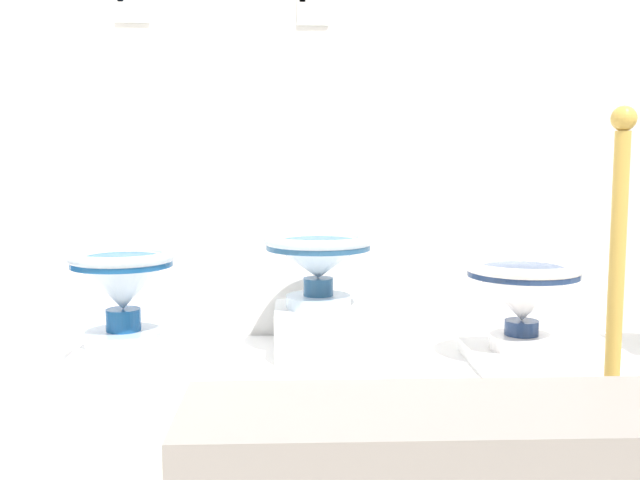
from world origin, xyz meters
TOP-DOWN VIEW (x-y plane):
  - display_platform at (2.17, 2.19)m, footprint 3.57×0.76m
  - plinth_block_slender_white at (1.47, 2.11)m, footprint 0.32×0.31m
  - antique_toilet_slender_white at (1.47, 2.11)m, footprint 0.37×0.37m
  - plinth_block_pale_glazed at (2.16, 2.29)m, footprint 0.33×0.35m
  - antique_toilet_pale_glazed at (2.16, 2.29)m, footprint 0.41×0.41m
  - plinth_block_leftmost at (2.90, 2.13)m, footprint 0.38×0.39m
  - antique_toilet_leftmost at (2.90, 2.13)m, footprint 0.42×0.42m
  - info_placard_second at (1.43, 2.59)m, footprint 0.14×0.01m
  - info_placard_third at (2.15, 2.59)m, footprint 0.13×0.01m
  - stanchion_post_near_right at (2.89, 1.35)m, footprint 0.25×0.25m

SIDE VIEW (x-z plane):
  - display_platform at x=2.17m, z-range 0.00..0.13m
  - plinth_block_leftmost at x=2.90m, z-range 0.13..0.19m
  - plinth_block_slender_white at x=1.47m, z-range 0.13..0.21m
  - plinth_block_pale_glazed at x=2.16m, z-range 0.13..0.31m
  - stanchion_post_near_right at x=2.89m, z-range -0.19..0.82m
  - antique_toilet_leftmost at x=2.90m, z-range 0.24..0.56m
  - antique_toilet_slender_white at x=1.47m, z-range 0.27..0.61m
  - antique_toilet_pale_glazed at x=2.16m, z-range 0.37..0.64m
  - info_placard_second at x=1.43m, z-range 1.41..1.53m
  - info_placard_third at x=2.15m, z-range 1.41..1.54m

